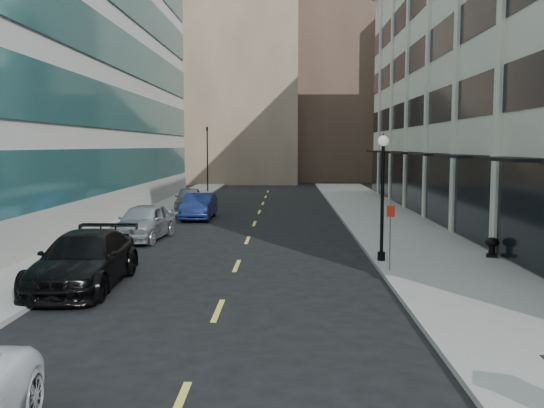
{
  "coord_description": "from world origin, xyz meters",
  "views": [
    {
      "loc": [
        1.81,
        -7.65,
        4.35
      ],
      "look_at": [
        1.31,
        12.9,
        2.37
      ],
      "focal_mm": 40.0,
      "sensor_mm": 36.0,
      "label": 1
    }
  ],
  "objects_px": {
    "car_silver_sedan": "(144,222)",
    "sign_post": "(390,226)",
    "traffic_signal": "(207,131)",
    "lamppost": "(383,186)",
    "car_blue_sedan": "(199,206)",
    "car_grey_sedan": "(189,199)",
    "car_black_pickup": "(84,260)",
    "urn_planter": "(492,245)"
  },
  "relations": [
    {
      "from": "car_silver_sedan",
      "to": "sign_post",
      "type": "distance_m",
      "value": 12.52
    },
    {
      "from": "traffic_signal",
      "to": "sign_post",
      "type": "relative_size",
      "value": 2.96
    },
    {
      "from": "traffic_signal",
      "to": "lamppost",
      "type": "xyz_separation_m",
      "value": [
        10.8,
        -33.59,
        -2.82
      ]
    },
    {
      "from": "traffic_signal",
      "to": "car_blue_sedan",
      "type": "distance_m",
      "value": 20.71
    },
    {
      "from": "car_blue_sedan",
      "to": "car_grey_sedan",
      "type": "distance_m",
      "value": 5.19
    },
    {
      "from": "car_black_pickup",
      "to": "car_blue_sedan",
      "type": "height_order",
      "value": "car_black_pickup"
    },
    {
      "from": "sign_post",
      "to": "urn_planter",
      "type": "distance_m",
      "value": 5.14
    },
    {
      "from": "car_black_pickup",
      "to": "car_grey_sedan",
      "type": "xyz_separation_m",
      "value": [
        -0.4,
        22.49,
        -0.07
      ]
    },
    {
      "from": "car_black_pickup",
      "to": "car_grey_sedan",
      "type": "distance_m",
      "value": 22.49
    },
    {
      "from": "car_silver_sedan",
      "to": "lamppost",
      "type": "distance_m",
      "value": 11.71
    },
    {
      "from": "car_grey_sedan",
      "to": "car_silver_sedan",
      "type": "bearing_deg",
      "value": -96.69
    },
    {
      "from": "car_silver_sedan",
      "to": "lamppost",
      "type": "bearing_deg",
      "value": -23.59
    },
    {
      "from": "traffic_signal",
      "to": "lamppost",
      "type": "bearing_deg",
      "value": -72.18
    },
    {
      "from": "traffic_signal",
      "to": "car_grey_sedan",
      "type": "xyz_separation_m",
      "value": [
        0.7,
        -15.0,
        -4.94
      ]
    },
    {
      "from": "traffic_signal",
      "to": "car_silver_sedan",
      "type": "distance_m",
      "value": 28.46
    },
    {
      "from": "car_black_pickup",
      "to": "sign_post",
      "type": "xyz_separation_m",
      "value": [
        9.7,
        2.11,
        0.82
      ]
    },
    {
      "from": "car_grey_sedan",
      "to": "sign_post",
      "type": "height_order",
      "value": "sign_post"
    },
    {
      "from": "car_grey_sedan",
      "to": "sign_post",
      "type": "xyz_separation_m",
      "value": [
        10.1,
        -20.38,
        0.89
      ]
    },
    {
      "from": "lamppost",
      "to": "sign_post",
      "type": "relative_size",
      "value": 1.99
    },
    {
      "from": "lamppost",
      "to": "car_blue_sedan",
      "type": "bearing_deg",
      "value": 122.63
    },
    {
      "from": "urn_planter",
      "to": "car_blue_sedan",
      "type": "bearing_deg",
      "value": 135.48
    },
    {
      "from": "lamppost",
      "to": "car_silver_sedan",
      "type": "bearing_deg",
      "value": 151.14
    },
    {
      "from": "car_black_pickup",
      "to": "urn_planter",
      "type": "height_order",
      "value": "car_black_pickup"
    },
    {
      "from": "traffic_signal",
      "to": "urn_planter",
      "type": "height_order",
      "value": "traffic_signal"
    },
    {
      "from": "car_silver_sedan",
      "to": "sign_post",
      "type": "bearing_deg",
      "value": -30.8
    },
    {
      "from": "urn_planter",
      "to": "sign_post",
      "type": "bearing_deg",
      "value": -148.87
    },
    {
      "from": "car_black_pickup",
      "to": "traffic_signal",
      "type": "bearing_deg",
      "value": 91.0
    },
    {
      "from": "car_grey_sedan",
      "to": "lamppost",
      "type": "bearing_deg",
      "value": -68.18
    },
    {
      "from": "car_grey_sedan",
      "to": "urn_planter",
      "type": "height_order",
      "value": "car_grey_sedan"
    },
    {
      "from": "traffic_signal",
      "to": "lamppost",
      "type": "distance_m",
      "value": 35.4
    },
    {
      "from": "car_black_pickup",
      "to": "lamppost",
      "type": "bearing_deg",
      "value": 21.24
    },
    {
      "from": "car_black_pickup",
      "to": "car_blue_sedan",
      "type": "relative_size",
      "value": 1.24
    },
    {
      "from": "traffic_signal",
      "to": "sign_post",
      "type": "distance_m",
      "value": 37.22
    },
    {
      "from": "lamppost",
      "to": "sign_post",
      "type": "xyz_separation_m",
      "value": [
        0.0,
        -1.79,
        -1.23
      ]
    },
    {
      "from": "lamppost",
      "to": "car_grey_sedan",
      "type": "bearing_deg",
      "value": 118.52
    },
    {
      "from": "car_black_pickup",
      "to": "sign_post",
      "type": "distance_m",
      "value": 9.96
    },
    {
      "from": "car_blue_sedan",
      "to": "lamppost",
      "type": "bearing_deg",
      "value": -56.82
    },
    {
      "from": "car_silver_sedan",
      "to": "lamppost",
      "type": "height_order",
      "value": "lamppost"
    },
    {
      "from": "car_silver_sedan",
      "to": "car_grey_sedan",
      "type": "xyz_separation_m",
      "value": [
        0.0,
        13.02,
        -0.06
      ]
    },
    {
      "from": "car_blue_sedan",
      "to": "urn_planter",
      "type": "bearing_deg",
      "value": -43.97
    },
    {
      "from": "traffic_signal",
      "to": "urn_planter",
      "type": "relative_size",
      "value": 9.33
    },
    {
      "from": "lamppost",
      "to": "sign_post",
      "type": "distance_m",
      "value": 2.17
    }
  ]
}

